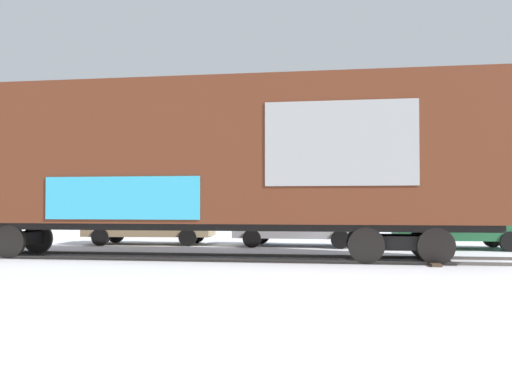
% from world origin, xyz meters
% --- Properties ---
extents(ground_plane, '(260.00, 260.00, 0.00)m').
position_xyz_m(ground_plane, '(0.00, 0.00, 0.00)').
color(ground_plane, silver).
extents(track, '(59.95, 6.00, 0.08)m').
position_xyz_m(track, '(-0.95, -0.00, 0.04)').
color(track, '#4C4742').
rests_on(track, ground_plane).
extents(freight_car, '(16.90, 4.04, 5.01)m').
position_xyz_m(freight_car, '(-0.88, -0.00, 2.81)').
color(freight_car, '#5B2B19').
rests_on(freight_car, ground_plane).
extents(flagpole, '(1.56, 0.32, 8.20)m').
position_xyz_m(flagpole, '(-6.50, 13.09, 5.28)').
color(flagpole, silver).
rests_on(flagpole, ground_plane).
extents(hillside, '(155.41, 38.73, 14.09)m').
position_xyz_m(hillside, '(0.03, 77.38, 4.64)').
color(hillside, silver).
rests_on(hillside, ground_plane).
extents(parked_car_tan, '(4.92, 2.38, 1.59)m').
position_xyz_m(parked_car_tan, '(-4.03, 4.61, 0.82)').
color(parked_car_tan, '#9E8966').
rests_on(parked_car_tan, ground_plane).
extents(parked_car_silver, '(4.53, 2.13, 1.67)m').
position_xyz_m(parked_car_silver, '(1.56, 4.94, 0.86)').
color(parked_car_silver, '#B7BABF').
rests_on(parked_car_silver, ground_plane).
extents(parked_car_green, '(4.25, 2.29, 1.54)m').
position_xyz_m(parked_car_green, '(6.92, 4.92, 0.80)').
color(parked_car_green, '#1E5933').
rests_on(parked_car_green, ground_plane).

